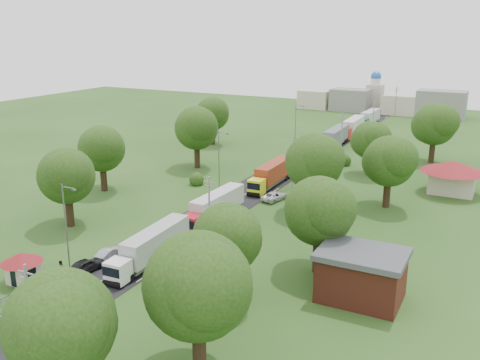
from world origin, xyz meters
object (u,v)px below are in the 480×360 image
Objects in this scene: pedestrian_near at (86,296)px; car_lane_front at (86,266)px; car_lane_mid at (110,253)px; guard_booth at (22,264)px; info_sign at (318,154)px; boom_barrier at (64,286)px; truck_0 at (151,246)px.

car_lane_front is at bearing 136.21° from pedestrian_near.
pedestrian_near is (5.00, -9.37, 0.12)m from car_lane_mid.
car_lane_mid is (0.00, 4.00, -0.11)m from car_lane_front.
pedestrian_near is (9.20, -0.37, -1.38)m from guard_booth.
info_sign is 0.90× the size of car_lane_front.
guard_booth is 10.04m from car_lane_mid.
car_lane_front is 2.92× the size of pedestrian_near.
boom_barrier is 11.02m from truck_0.
pedestrian_near is at bearing -93.03° from info_sign.
pedestrian_near is at bearing -90.61° from truck_0.
boom_barrier is 9.15m from car_lane_mid.
info_sign is 55.65m from car_lane_front.
car_lane_mid is 2.58× the size of pedestrian_near.
truck_0 is 7.54m from car_lane_front.
car_lane_front is at bearing 89.35° from car_lane_mid.
car_lane_mid is (4.20, 9.00, -1.50)m from guard_booth.
truck_0 reaches higher than car_lane_mid.
info_sign is at bearing 78.32° from guard_booth.
car_lane_front is 4.00m from car_lane_mid.
car_lane_front is 1.13× the size of car_lane_mid.
guard_booth is at bearing 57.37° from car_lane_front.
guard_booth is 1.07× the size of info_sign.
car_lane_front is at bearing -133.49° from truck_0.
pedestrian_near reaches higher than car_lane_front.
truck_0 is at bearing 92.65° from pedestrian_near.
boom_barrier is 2.29× the size of car_lane_mid.
guard_booth is (-5.84, -0.00, 1.27)m from boom_barrier.
truck_0 is (3.47, 10.39, 1.16)m from boom_barrier.
boom_barrier is 5.26m from car_lane_front.
guard_booth is at bearing 64.33° from car_lane_mid.
truck_0 is 3.07× the size of car_lane_front.
pedestrian_near is (3.36, -0.37, -0.11)m from boom_barrier.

